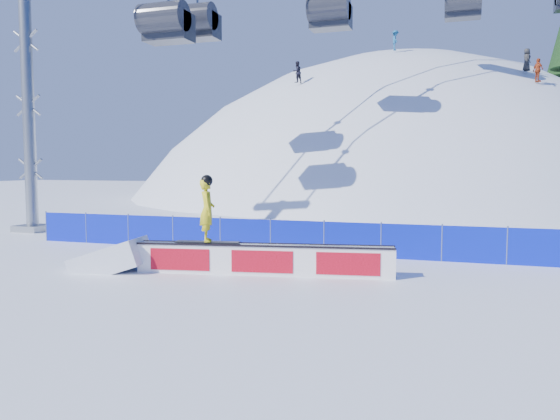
% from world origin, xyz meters
% --- Properties ---
extents(ground, '(160.00, 160.00, 0.00)m').
position_xyz_m(ground, '(0.00, 0.00, 0.00)').
color(ground, white).
rests_on(ground, ground).
extents(snow_hill, '(64.00, 64.00, 64.00)m').
position_xyz_m(snow_hill, '(0.00, 42.00, -18.00)').
color(snow_hill, silver).
rests_on(snow_hill, ground).
extents(safety_fence, '(22.05, 0.05, 1.30)m').
position_xyz_m(safety_fence, '(0.00, 4.50, 0.60)').
color(safety_fence, '#0618BB').
rests_on(safety_fence, ground).
extents(rail_box, '(7.53, 1.76, 0.91)m').
position_xyz_m(rail_box, '(0.12, 0.61, 0.45)').
color(rail_box, white).
rests_on(rail_box, ground).
extents(snow_ramp, '(2.45, 1.76, 1.41)m').
position_xyz_m(snow_ramp, '(-4.53, -0.16, 0.00)').
color(snow_ramp, white).
rests_on(snow_ramp, ground).
extents(snowboarder, '(1.94, 0.81, 2.00)m').
position_xyz_m(snowboarder, '(-1.54, 0.34, 1.89)').
color(snowboarder, black).
rests_on(snowboarder, rail_box).
extents(distant_skiers, '(18.14, 7.29, 5.43)m').
position_xyz_m(distant_skiers, '(2.65, 30.17, 11.46)').
color(distant_skiers, black).
rests_on(distant_skiers, ground).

